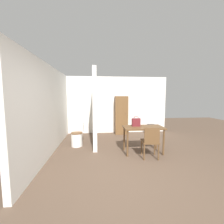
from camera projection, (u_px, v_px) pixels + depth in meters
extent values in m
plane|color=brown|center=(133.00, 181.00, 2.92)|extent=(16.00, 16.00, 0.00)
cube|color=white|center=(112.00, 105.00, 6.72)|extent=(4.93, 0.12, 2.50)
cube|color=white|center=(52.00, 109.00, 4.52)|extent=(0.12, 4.92, 2.50)
cube|color=white|center=(95.00, 107.00, 5.42)|extent=(0.12, 2.35, 2.50)
cube|color=brown|center=(143.00, 127.00, 4.33)|extent=(1.14, 0.62, 0.04)
cylinder|color=brown|center=(128.00, 144.00, 4.07)|extent=(0.05, 0.05, 0.72)
cylinder|color=brown|center=(164.00, 142.00, 4.17)|extent=(0.05, 0.05, 0.72)
cylinder|color=brown|center=(124.00, 138.00, 4.56)|extent=(0.05, 0.05, 0.72)
cylinder|color=brown|center=(157.00, 137.00, 4.66)|extent=(0.05, 0.05, 0.72)
cube|color=brown|center=(150.00, 141.00, 3.99)|extent=(0.47, 0.47, 0.04)
cube|color=brown|center=(152.00, 136.00, 3.77)|extent=(0.38, 0.07, 0.39)
cylinder|color=brown|center=(142.00, 147.00, 4.20)|extent=(0.04, 0.04, 0.42)
cylinder|color=brown|center=(155.00, 147.00, 4.20)|extent=(0.04, 0.04, 0.42)
cylinder|color=brown|center=(144.00, 152.00, 3.84)|extent=(0.04, 0.04, 0.42)
cylinder|color=brown|center=(158.00, 152.00, 3.83)|extent=(0.04, 0.04, 0.42)
cylinder|color=white|center=(77.00, 140.00, 4.93)|extent=(0.36, 0.36, 0.43)
cylinder|color=brown|center=(77.00, 133.00, 4.91)|extent=(0.38, 0.38, 0.02)
cube|color=white|center=(78.00, 127.00, 5.14)|extent=(0.40, 0.18, 0.29)
cube|color=maroon|center=(136.00, 122.00, 4.38)|extent=(0.24, 0.10, 0.23)
torus|color=maroon|center=(136.00, 118.00, 4.37)|extent=(0.14, 0.01, 0.14)
cube|color=brown|center=(121.00, 115.00, 6.52)|extent=(0.54, 0.41, 1.65)
sphere|color=black|center=(125.00, 114.00, 6.32)|extent=(0.02, 0.02, 0.02)
cube|color=#2D2D33|center=(151.00, 129.00, 6.40)|extent=(0.29, 0.22, 0.45)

